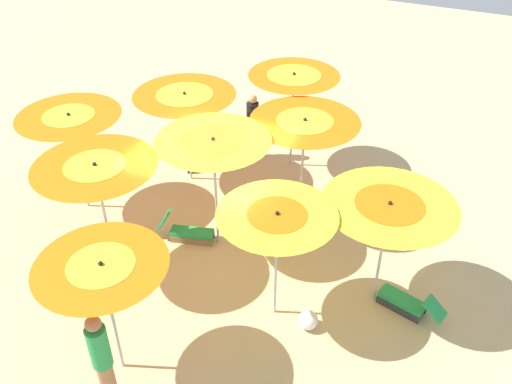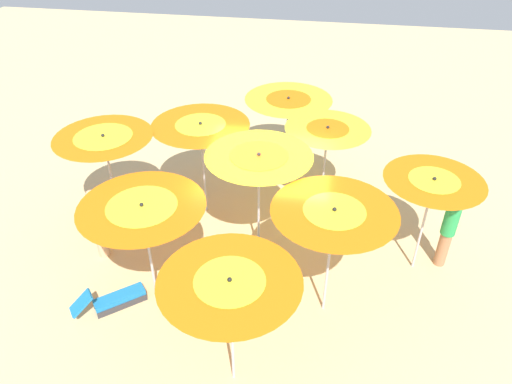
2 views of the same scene
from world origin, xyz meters
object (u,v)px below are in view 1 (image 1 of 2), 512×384
beach_umbrella_8 (388,213)px  lounger_2 (190,153)px  beach_umbrella_1 (96,173)px  beach_umbrella_2 (103,273)px  beach_umbrella_5 (277,222)px  lounger_0 (407,302)px  beach_umbrella_7 (304,129)px  beach_umbrella_3 (185,103)px  beach_umbrella_6 (294,81)px  lounger_1 (187,231)px  beachgoer_1 (102,359)px  beach_umbrella_0 (70,124)px  beach_umbrella_4 (213,147)px  beach_ball (308,320)px  beachgoer_0 (253,125)px

beach_umbrella_8 → lounger_2: 6.31m
beach_umbrella_1 → beach_umbrella_2: bearing=129.1°
beach_umbrella_5 → lounger_0: 2.99m
beach_umbrella_8 → beach_umbrella_7: bearing=-39.3°
beach_umbrella_5 → beach_umbrella_7: (0.57, -2.77, 0.11)m
beach_umbrella_3 → beach_umbrella_6: (-1.94, -1.55, 0.25)m
beach_umbrella_5 → lounger_1: size_ratio=1.90×
beach_umbrella_6 → beachgoer_1: 7.36m
beach_umbrella_0 → beach_umbrella_1: (-1.76, 1.41, 0.14)m
beach_umbrella_6 → beachgoer_1: beach_umbrella_6 is taller
beach_umbrella_3 → lounger_1: beach_umbrella_3 is taller
beach_umbrella_6 → beachgoer_1: bearing=89.4°
beach_umbrella_4 → beach_ball: (-2.45, 1.35, -2.10)m
beachgoer_0 → beach_umbrella_4: bearing=15.7°
beach_umbrella_4 → beach_umbrella_2: bearing=90.1°
lounger_1 → lounger_2: lounger_1 is taller
beach_umbrella_2 → beach_umbrella_5: 2.73m
beach_umbrella_1 → beach_ball: 4.43m
beach_umbrella_3 → lounger_2: size_ratio=1.79×
beach_umbrella_6 → beach_umbrella_2: bearing=87.7°
beach_umbrella_5 → beach_umbrella_8: 1.85m
beach_umbrella_7 → beachgoer_1: bearing=79.4°
beach_umbrella_3 → beachgoer_0: size_ratio=1.32×
beach_umbrella_3 → beach_ball: (-4.12, 3.15, -1.83)m
beach_umbrella_0 → beach_umbrella_4: 3.24m
beach_umbrella_5 → beach_umbrella_2: bearing=49.3°
beach_umbrella_0 → beach_umbrella_3: size_ratio=1.03×
beach_umbrella_2 → beach_umbrella_1: bearing=-50.9°
beach_umbrella_2 → beach_umbrella_7: (-1.21, -4.84, 0.10)m
beach_umbrella_1 → beach_umbrella_4: bearing=-134.3°
beach_umbrella_2 → lounger_0: beach_umbrella_2 is taller
beach_umbrella_0 → beach_umbrella_2: 4.58m
beach_umbrella_4 → beach_umbrella_5: beach_umbrella_4 is taller
beach_ball → beach_umbrella_0: bearing=-12.4°
beach_umbrella_5 → beach_umbrella_8: beach_umbrella_5 is taller
beach_umbrella_3 → beachgoer_0: 2.09m
beach_umbrella_3 → lounger_2: 1.98m
beach_umbrella_6 → lounger_1: size_ratio=2.06×
beach_umbrella_5 → beach_umbrella_6: size_ratio=0.92×
beach_umbrella_8 → beach_ball: beach_umbrella_8 is taller
beach_umbrella_4 → beachgoer_0: size_ratio=1.45×
beachgoer_1 → beach_umbrella_2: bearing=141.4°
beach_umbrella_4 → beach_ball: size_ratio=7.24×
beach_umbrella_1 → beach_umbrella_7: (-2.69, -3.02, -0.06)m
beachgoer_0 → lounger_1: bearing=5.2°
beach_umbrella_2 → lounger_2: size_ratio=1.79×
beach_umbrella_2 → beach_ball: size_ratio=6.63×
beach_umbrella_4 → beach_umbrella_5: bearing=144.6°
lounger_0 → beach_umbrella_8: bearing=10.7°
beach_umbrella_8 → lounger_0: bearing=175.4°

